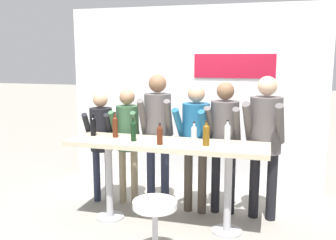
{
  "coord_description": "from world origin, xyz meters",
  "views": [
    {
      "loc": [
        1.2,
        -4.21,
        2.08
      ],
      "look_at": [
        0.0,
        0.09,
        1.31
      ],
      "focal_mm": 40.0,
      "sensor_mm": 36.0,
      "label": 1
    }
  ],
  "objects_px": {
    "tasting_table": "(166,154)",
    "person_center_left": "(158,126)",
    "wine_bottle_6": "(115,126)",
    "wine_bottle_3": "(133,130)",
    "wine_bottle_5": "(206,134)",
    "bar_stool": "(155,220)",
    "wine_bottle_2": "(160,134)",
    "wine_bottle_0": "(227,133)",
    "person_right": "(265,133)",
    "person_left": "(128,133)",
    "wine_bottle_1": "(194,135)",
    "person_far_left": "(101,134)",
    "person_center_right": "(224,133)",
    "wine_bottle_4": "(93,125)",
    "person_center": "(196,135)"
  },
  "relations": [
    {
      "from": "tasting_table",
      "to": "person_center_left",
      "type": "relative_size",
      "value": 1.33
    },
    {
      "from": "person_center_left",
      "to": "wine_bottle_6",
      "type": "distance_m",
      "value": 0.61
    },
    {
      "from": "wine_bottle_3",
      "to": "wine_bottle_5",
      "type": "relative_size",
      "value": 0.98
    },
    {
      "from": "bar_stool",
      "to": "wine_bottle_2",
      "type": "relative_size",
      "value": 2.47
    },
    {
      "from": "bar_stool",
      "to": "wine_bottle_3",
      "type": "relative_size",
      "value": 2.2
    },
    {
      "from": "wine_bottle_0",
      "to": "wine_bottle_2",
      "type": "height_order",
      "value": "wine_bottle_0"
    },
    {
      "from": "person_right",
      "to": "wine_bottle_3",
      "type": "height_order",
      "value": "person_right"
    },
    {
      "from": "tasting_table",
      "to": "person_left",
      "type": "xyz_separation_m",
      "value": [
        -0.71,
        0.53,
        0.12
      ]
    },
    {
      "from": "tasting_table",
      "to": "wine_bottle_1",
      "type": "distance_m",
      "value": 0.48
    },
    {
      "from": "person_center_left",
      "to": "wine_bottle_5",
      "type": "xyz_separation_m",
      "value": [
        0.76,
        -0.55,
        0.05
      ]
    },
    {
      "from": "person_center_left",
      "to": "wine_bottle_5",
      "type": "distance_m",
      "value": 0.94
    },
    {
      "from": "tasting_table",
      "to": "wine_bottle_0",
      "type": "height_order",
      "value": "wine_bottle_0"
    },
    {
      "from": "person_far_left",
      "to": "wine_bottle_2",
      "type": "xyz_separation_m",
      "value": [
        1.05,
        -0.63,
        0.19
      ]
    },
    {
      "from": "person_center_right",
      "to": "wine_bottle_0",
      "type": "relative_size",
      "value": 6.05
    },
    {
      "from": "wine_bottle_0",
      "to": "wine_bottle_3",
      "type": "bearing_deg",
      "value": -173.49
    },
    {
      "from": "person_center_right",
      "to": "wine_bottle_5",
      "type": "distance_m",
      "value": 0.62
    },
    {
      "from": "bar_stool",
      "to": "wine_bottle_1",
      "type": "bearing_deg",
      "value": 69.27
    },
    {
      "from": "bar_stool",
      "to": "wine_bottle_5",
      "type": "height_order",
      "value": "wine_bottle_5"
    },
    {
      "from": "wine_bottle_3",
      "to": "wine_bottle_5",
      "type": "xyz_separation_m",
      "value": [
        0.89,
        0.01,
        0.01
      ]
    },
    {
      "from": "tasting_table",
      "to": "wine_bottle_1",
      "type": "height_order",
      "value": "wine_bottle_1"
    },
    {
      "from": "person_right",
      "to": "wine_bottle_0",
      "type": "relative_size",
      "value": 6.34
    },
    {
      "from": "wine_bottle_0",
      "to": "wine_bottle_2",
      "type": "distance_m",
      "value": 0.79
    },
    {
      "from": "person_center_right",
      "to": "wine_bottle_1",
      "type": "xyz_separation_m",
      "value": [
        -0.26,
        -0.66,
        0.1
      ]
    },
    {
      "from": "person_right",
      "to": "person_left",
      "type": "bearing_deg",
      "value": -173.68
    },
    {
      "from": "wine_bottle_1",
      "to": "wine_bottle_4",
      "type": "height_order",
      "value": "wine_bottle_4"
    },
    {
      "from": "person_center_right",
      "to": "wine_bottle_5",
      "type": "xyz_separation_m",
      "value": [
        -0.13,
        -0.6,
        0.11
      ]
    },
    {
      "from": "person_center_right",
      "to": "wine_bottle_2",
      "type": "bearing_deg",
      "value": -132.8
    },
    {
      "from": "person_far_left",
      "to": "wine_bottle_6",
      "type": "xyz_separation_m",
      "value": [
        0.4,
        -0.41,
        0.22
      ]
    },
    {
      "from": "person_left",
      "to": "person_right",
      "type": "relative_size",
      "value": 0.89
    },
    {
      "from": "person_center_right",
      "to": "wine_bottle_2",
      "type": "distance_m",
      "value": 0.97
    },
    {
      "from": "person_left",
      "to": "person_center_right",
      "type": "distance_m",
      "value": 1.34
    },
    {
      "from": "person_center_left",
      "to": "wine_bottle_3",
      "type": "distance_m",
      "value": 0.58
    },
    {
      "from": "bar_stool",
      "to": "person_left",
      "type": "bearing_deg",
      "value": 121.54
    },
    {
      "from": "bar_stool",
      "to": "person_left",
      "type": "distance_m",
      "value": 1.67
    },
    {
      "from": "person_left",
      "to": "wine_bottle_5",
      "type": "bearing_deg",
      "value": -33.57
    },
    {
      "from": "wine_bottle_1",
      "to": "person_center_left",
      "type": "bearing_deg",
      "value": 135.2
    },
    {
      "from": "person_left",
      "to": "person_center",
      "type": "relative_size",
      "value": 0.95
    },
    {
      "from": "tasting_table",
      "to": "person_center",
      "type": "height_order",
      "value": "person_center"
    },
    {
      "from": "person_left",
      "to": "wine_bottle_4",
      "type": "height_order",
      "value": "person_left"
    },
    {
      "from": "person_right",
      "to": "wine_bottle_3",
      "type": "distance_m",
      "value": 1.64
    },
    {
      "from": "person_center_right",
      "to": "person_right",
      "type": "distance_m",
      "value": 0.52
    },
    {
      "from": "person_right",
      "to": "wine_bottle_5",
      "type": "relative_size",
      "value": 6.33
    },
    {
      "from": "person_far_left",
      "to": "wine_bottle_6",
      "type": "distance_m",
      "value": 0.61
    },
    {
      "from": "tasting_table",
      "to": "person_center_right",
      "type": "relative_size",
      "value": 1.39
    },
    {
      "from": "person_center",
      "to": "wine_bottle_1",
      "type": "xyz_separation_m",
      "value": [
        0.1,
        -0.59,
        0.13
      ]
    },
    {
      "from": "wine_bottle_4",
      "to": "person_center",
      "type": "bearing_deg",
      "value": 17.05
    },
    {
      "from": "person_center_left",
      "to": "person_center_right",
      "type": "bearing_deg",
      "value": -5.34
    },
    {
      "from": "tasting_table",
      "to": "person_right",
      "type": "distance_m",
      "value": 1.27
    },
    {
      "from": "person_center",
      "to": "wine_bottle_1",
      "type": "height_order",
      "value": "person_center"
    },
    {
      "from": "bar_stool",
      "to": "wine_bottle_0",
      "type": "distance_m",
      "value": 1.31
    }
  ]
}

